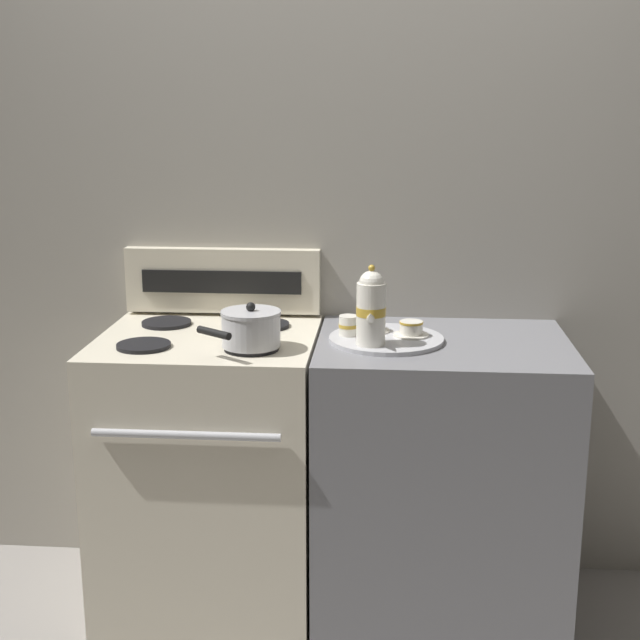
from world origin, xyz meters
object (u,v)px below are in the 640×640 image
teapot (371,308)px  teacup_left (411,329)px  serving_tray (386,339)px  stove (211,472)px  teacup_right (372,324)px  saucepan (250,328)px  creamer_jug (348,326)px

teapot → teacup_left: (0.12, 0.11, -0.09)m
serving_tray → stove: bearing=179.0°
teacup_left → teacup_right: size_ratio=1.00×
serving_tray → teacup_left: (0.08, 0.02, 0.03)m
saucepan → creamer_jug: (0.29, 0.14, -0.02)m
saucepan → teacup_left: saucepan is taller
teapot → teacup_right: bearing=89.6°
teacup_right → creamer_jug: (-0.07, -0.06, 0.01)m
saucepan → serving_tray: size_ratio=0.72×
serving_tray → creamer_jug: 0.12m
saucepan → serving_tray: saucepan is taller
teapot → creamer_jug: 0.15m
serving_tray → saucepan: bearing=-162.0°
teacup_left → creamer_jug: size_ratio=1.77×
teacup_right → creamer_jug: creamer_jug is taller
stove → teacup_right: size_ratio=8.48×
saucepan → teapot: bearing=5.9°
stove → creamer_jug: creamer_jug is taller
stove → saucepan: 0.57m
saucepan → teacup_right: (0.36, 0.20, -0.03)m
serving_tray → teacup_right: teacup_right is taller
teapot → teacup_left: teapot is taller
saucepan → serving_tray: 0.43m
creamer_jug → teacup_left: bearing=3.3°
saucepan → creamer_jug: 0.32m
saucepan → creamer_jug: size_ratio=4.09×
serving_tray → teacup_right: (-0.05, 0.07, 0.03)m
stove → saucepan: size_ratio=3.68×
stove → serving_tray: serving_tray is taller
stove → teapot: 0.80m
stove → teacup_left: size_ratio=8.48×
teacup_right → creamer_jug: size_ratio=1.77×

